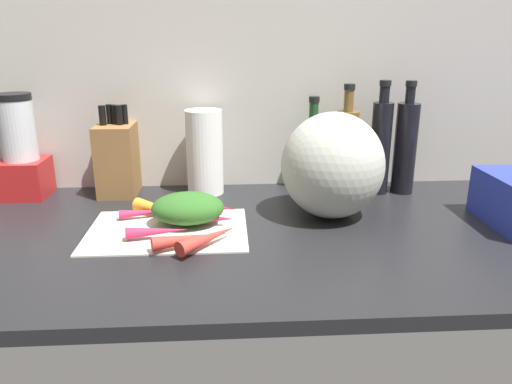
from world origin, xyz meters
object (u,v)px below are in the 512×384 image
Objects in this scene: carrot_6 at (147,212)px; blender_appliance at (21,153)px; carrot_5 at (207,206)px; knife_block at (118,158)px; bottle_3 at (405,146)px; bottle_2 at (380,145)px; carrot_4 at (213,219)px; paper_towel_roll at (205,152)px; carrot_2 at (189,211)px; cutting_board at (168,229)px; bottle_0 at (312,153)px; carrot_7 at (161,210)px; carrot_0 at (157,231)px; bottle_1 at (346,149)px; carrot_3 at (191,239)px; winter_squash at (333,166)px; carrot_1 at (209,238)px.

carrot_6 is 44.76cm from blender_appliance.
knife_block is at bearing 142.76° from carrot_5.
blender_appliance is (-26.67, -1.10, 2.10)cm from knife_block.
knife_block is at bearing 177.27° from bottle_3.
bottle_2 is at bearing 15.94° from carrot_6.
carrot_6 is (-15.11, -2.37, -0.48)cm from carrot_5.
paper_towel_roll is (-2.85, 27.62, 10.02)cm from carrot_4.
carrot_4 is 0.37× the size of blender_appliance.
blender_appliance is at bearing 160.36° from carrot_5.
paper_towel_roll is (3.21, 23.00, 9.66)cm from carrot_2.
carrot_6 is at bearing 171.13° from carrot_2.
knife_block is at bearing 2.36° from blender_appliance.
paper_towel_roll reaches higher than cutting_board.
bottle_0 is at bearing 27.14° from carrot_6.
bottle_3 is at bearing 21.66° from cutting_board.
bottle_3 is at bearing 15.11° from carrot_7.
carrot_0 is at bearing -72.37° from carrot_6.
carrot_0 is at bearing -118.94° from carrot_2.
bottle_3 reaches higher than bottle_0.
bottle_0 is at bearing 45.74° from carrot_4.
bottle_1 is at bearing 21.01° from carrot_7.
carrot_3 is 54.71cm from bottle_0.
carrot_4 is 55.40cm from bottle_2.
winter_squash is at bearing -143.80° from bottle_3.
bottle_2 reaches higher than bottle_3.
carrot_2 is at bearing 52.26° from cutting_board.
knife_block reaches higher than carrot_6.
carrot_0 is 55.64cm from blender_appliance.
bottle_3 is at bearing 31.72° from carrot_3.
bottle_1 reaches higher than carrot_3.
cutting_board is 14.84cm from carrot_1.
bottle_2 reaches higher than carrot_5.
cutting_board is at bearing -150.73° from bottle_1.
carrot_6 is at bearing 177.77° from carrot_7.
bottle_0 reaches higher than paper_towel_roll.
cutting_board is 54.10cm from blender_appliance.
paper_towel_roll is (9.73, 34.79, 10.08)cm from carrot_0.
blender_appliance reaches higher than winter_squash.
knife_block is at bearing 132.45° from carrot_2.
carrot_2 is at bearing -177.52° from winter_squash.
bottle_0 is at bearing 4.06° from paper_towel_roll.
winter_squash is at bearing 11.63° from carrot_4.
carrot_3 is 1.23× the size of carrot_6.
carrot_3 is at bearing -60.21° from knife_block.
carrot_4 is 0.78× the size of carrot_6.
blender_appliance is 83.91cm from bottle_0.
carrot_0 is 0.95× the size of carrot_2.
carrot_1 reaches higher than carrot_3.
carrot_1 is at bearing -86.86° from paper_towel_roll.
bottle_3 reaches higher than carrot_4.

